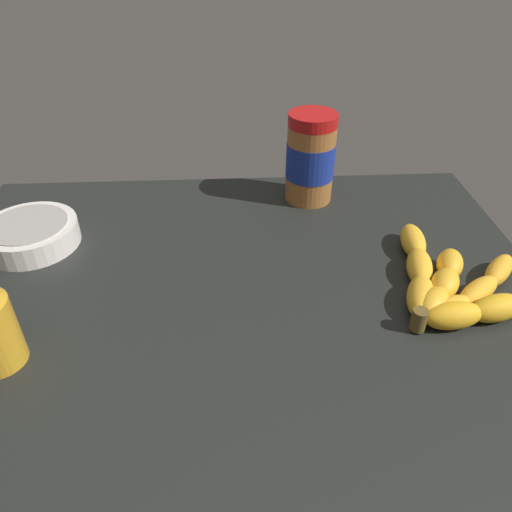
# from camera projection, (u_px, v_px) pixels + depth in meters

# --- Properties ---
(ground_plane) EXTENTS (0.89, 0.70, 0.05)m
(ground_plane) POSITION_uv_depth(u_px,v_px,m) (233.00, 305.00, 0.70)
(ground_plane) COLOR black
(banana_bunch) EXTENTS (0.22, 0.23, 0.04)m
(banana_bunch) POSITION_uv_depth(u_px,v_px,m) (452.00, 286.00, 0.67)
(banana_bunch) COLOR gold
(banana_bunch) RESTS_ON ground_plane
(peanut_butter_jar) EXTENTS (0.09, 0.09, 0.16)m
(peanut_butter_jar) POSITION_uv_depth(u_px,v_px,m) (308.00, 159.00, 0.85)
(peanut_butter_jar) COLOR #9E602D
(peanut_butter_jar) RESTS_ON ground_plane
(small_bowl) EXTENTS (0.15, 0.15, 0.04)m
(small_bowl) POSITION_uv_depth(u_px,v_px,m) (28.00, 234.00, 0.77)
(small_bowl) COLOR silver
(small_bowl) RESTS_ON ground_plane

